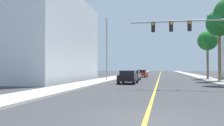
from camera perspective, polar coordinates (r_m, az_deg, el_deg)
ground at (r=50.67m, az=11.03°, el=-3.14°), size 192.00×192.00×0.00m
sidewalk_left at (r=51.31m, az=2.52°, el=-3.05°), size 2.92×168.00×0.15m
sidewalk_right at (r=51.15m, az=19.56°, el=-2.99°), size 2.92×168.00×0.15m
lane_marking_center at (r=50.67m, az=11.03°, el=-3.13°), size 0.16×144.00×0.01m
building_left_near at (r=34.57m, az=-15.74°, el=5.27°), size 10.17×18.91×11.23m
traffic_signal_mast at (r=21.78m, az=19.71°, el=6.51°), size 8.76×0.36×6.19m
street_lamp at (r=32.23m, az=-1.27°, el=4.11°), size 0.56×0.28×8.31m
palm_mid at (r=34.66m, az=23.79°, el=8.37°), size 3.34×3.34×9.08m
palm_far at (r=40.57m, az=21.45°, el=4.79°), size 3.03×3.03×7.36m
car_red at (r=46.66m, az=7.02°, el=-2.44°), size 1.99×4.59×1.40m
car_gray at (r=34.61m, az=5.07°, el=-2.89°), size 1.79×3.97×1.38m
car_black at (r=27.55m, az=3.81°, el=-3.24°), size 1.94×4.10×1.48m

